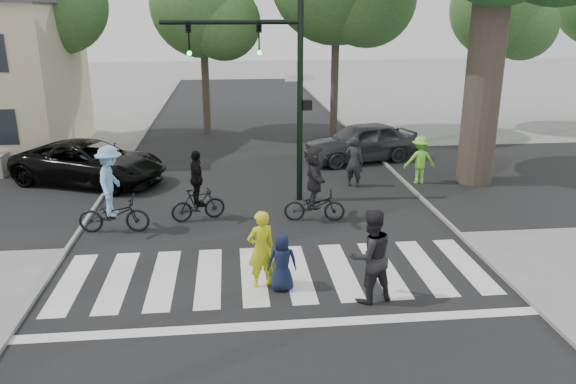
# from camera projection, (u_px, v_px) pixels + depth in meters

# --- Properties ---
(ground) EXTENTS (120.00, 120.00, 0.00)m
(ground) POSITION_uv_depth(u_px,v_px,m) (279.00, 295.00, 11.79)
(ground) COLOR gray
(ground) RESTS_ON ground
(road_stem) EXTENTS (10.00, 70.00, 0.01)m
(road_stem) POSITION_uv_depth(u_px,v_px,m) (264.00, 214.00, 16.52)
(road_stem) COLOR black
(road_stem) RESTS_ON ground
(road_cross) EXTENTS (70.00, 10.00, 0.01)m
(road_cross) POSITION_uv_depth(u_px,v_px,m) (258.00, 184.00, 19.36)
(road_cross) COLOR black
(road_cross) RESTS_ON ground
(curb_left) EXTENTS (0.10, 70.00, 0.10)m
(curb_left) POSITION_uv_depth(u_px,v_px,m) (87.00, 219.00, 16.00)
(curb_left) COLOR gray
(curb_left) RESTS_ON ground
(curb_right) EXTENTS (0.10, 70.00, 0.10)m
(curb_right) POSITION_uv_depth(u_px,v_px,m) (430.00, 206.00, 17.01)
(curb_right) COLOR gray
(curb_right) RESTS_ON ground
(crosswalk) EXTENTS (10.00, 3.85, 0.01)m
(crosswalk) POSITION_uv_depth(u_px,v_px,m) (277.00, 280.00, 12.41)
(crosswalk) COLOR silver
(crosswalk) RESTS_ON ground
(traffic_signal) EXTENTS (4.45, 0.29, 6.00)m
(traffic_signal) POSITION_uv_depth(u_px,v_px,m) (272.00, 75.00, 16.50)
(traffic_signal) COLOR black
(traffic_signal) RESTS_ON ground
(bg_tree_2) EXTENTS (5.04, 4.80, 8.40)m
(bg_tree_2) POSITION_uv_depth(u_px,v_px,m) (208.00, 10.00, 25.58)
(bg_tree_2) COLOR brown
(bg_tree_2) RESTS_ON ground
(bg_tree_4) EXTENTS (4.83, 4.60, 8.15)m
(bg_tree_4) POSITION_uv_depth(u_px,v_px,m) (505.00, 13.00, 26.56)
(bg_tree_4) COLOR brown
(bg_tree_4) RESTS_ON ground
(pedestrian_woman) EXTENTS (0.73, 0.61, 1.72)m
(pedestrian_woman) POSITION_uv_depth(u_px,v_px,m) (261.00, 249.00, 11.94)
(pedestrian_woman) COLOR #D0D418
(pedestrian_woman) RESTS_ON ground
(pedestrian_child) EXTENTS (0.63, 0.41, 1.29)m
(pedestrian_child) POSITION_uv_depth(u_px,v_px,m) (282.00, 262.00, 11.82)
(pedestrian_child) COLOR #111833
(pedestrian_child) RESTS_ON ground
(pedestrian_adult) EXTENTS (1.13, 0.99, 1.98)m
(pedestrian_adult) POSITION_uv_depth(u_px,v_px,m) (370.00, 256.00, 11.27)
(pedestrian_adult) COLOR #232325
(pedestrian_adult) RESTS_ON ground
(cyclist_left) EXTENTS (1.91, 1.25, 2.38)m
(cyclist_left) POSITION_uv_depth(u_px,v_px,m) (112.00, 196.00, 14.87)
(cyclist_left) COLOR black
(cyclist_left) RESTS_ON ground
(cyclist_mid) EXTENTS (1.61, 1.02, 2.03)m
(cyclist_mid) POSITION_uv_depth(u_px,v_px,m) (198.00, 192.00, 15.80)
(cyclist_mid) COLOR black
(cyclist_mid) RESTS_ON ground
(cyclist_right) EXTENTS (1.77, 1.65, 2.17)m
(cyclist_right) POSITION_uv_depth(u_px,v_px,m) (315.00, 188.00, 15.70)
(cyclist_right) COLOR black
(cyclist_right) RESTS_ON ground
(car_suv) EXTENTS (5.82, 4.30, 1.47)m
(car_suv) POSITION_uv_depth(u_px,v_px,m) (90.00, 163.00, 19.29)
(car_suv) COLOR black
(car_suv) RESTS_ON ground
(car_grey) EXTENTS (4.88, 2.98, 1.55)m
(car_grey) POSITION_uv_depth(u_px,v_px,m) (361.00, 142.00, 22.18)
(car_grey) COLOR #39393E
(car_grey) RESTS_ON ground
(bystander_hivis) EXTENTS (1.08, 0.64, 1.66)m
(bystander_hivis) POSITION_uv_depth(u_px,v_px,m) (420.00, 160.00, 19.25)
(bystander_hivis) COLOR #78E73B
(bystander_hivis) RESTS_ON ground
(bystander_dark) EXTENTS (0.76, 0.69, 1.73)m
(bystander_dark) POSITION_uv_depth(u_px,v_px,m) (354.00, 162.00, 18.86)
(bystander_dark) COLOR #232325
(bystander_dark) RESTS_ON ground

